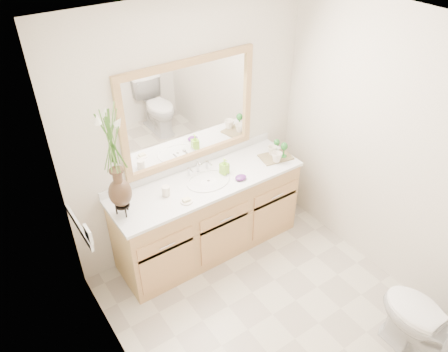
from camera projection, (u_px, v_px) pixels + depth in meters
floor at (273, 314)px, 3.77m from camera, size 2.60×2.60×0.00m
ceiling at (301, 38)px, 2.38m from camera, size 2.40×2.60×0.02m
wall_back at (189, 132)px, 3.95m from camera, size 2.40×0.02×2.40m
wall_left at (126, 282)px, 2.53m from camera, size 0.02×2.60×2.40m
wall_right at (393, 155)px, 3.63m from camera, size 0.02×2.60×2.40m
vanity at (208, 216)px, 4.22m from camera, size 1.80×0.55×0.80m
counter at (207, 181)px, 3.98m from camera, size 1.84×0.57×0.03m
sink at (208, 186)px, 3.99m from camera, size 0.38×0.34×0.23m
mirror at (190, 113)px, 3.82m from camera, size 1.32×0.04×0.97m
switch_plate at (88, 234)px, 3.17m from camera, size 0.02×0.12×0.12m
toilet at (427, 324)px, 3.26m from camera, size 0.42×0.75×0.74m
flower_vase at (113, 150)px, 3.24m from camera, size 0.22×0.22×0.91m
tumbler at (166, 191)px, 3.77m from camera, size 0.07×0.07×0.09m
soap_dish at (186, 201)px, 3.71m from camera, size 0.10×0.10×0.03m
soap_bottle at (224, 167)px, 4.03m from camera, size 0.07×0.08×0.14m
purple_dish at (241, 177)px, 3.98m from camera, size 0.11×0.09×0.04m
tray at (276, 157)px, 4.28m from camera, size 0.34×0.26×0.02m
mug_left at (277, 157)px, 4.17m from camera, size 0.11×0.10×0.10m
mug_right at (272, 150)px, 4.28m from camera, size 0.11×0.11×0.09m
goblet_front at (284, 147)px, 4.21m from camera, size 0.07×0.07×0.16m
goblet_back at (277, 143)px, 4.30m from camera, size 0.06×0.06×0.14m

